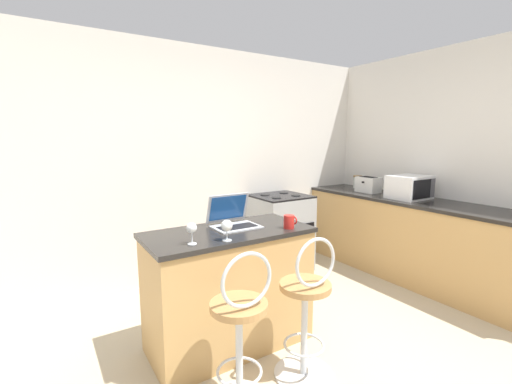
# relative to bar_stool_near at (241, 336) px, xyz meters

# --- Properties ---
(wall_back) EXTENTS (12.00, 0.06, 2.60)m
(wall_back) POSITION_rel_bar_stool_near_xyz_m (0.52, 2.03, 0.83)
(wall_back) COLOR silver
(wall_back) RESTS_ON ground_plane
(breakfast_bar) EXTENTS (1.24, 0.60, 0.92)m
(breakfast_bar) POSITION_rel_bar_stool_near_xyz_m (0.25, 0.61, -0.00)
(breakfast_bar) COLOR tan
(breakfast_bar) RESTS_ON ground_plane
(counter_right) EXTENTS (0.67, 2.80, 0.92)m
(counter_right) POSITION_rel_bar_stool_near_xyz_m (2.63, 0.61, -0.00)
(counter_right) COLOR tan
(counter_right) RESTS_ON ground_plane
(bar_stool_near) EXTENTS (0.40, 0.40, 1.00)m
(bar_stool_near) POSITION_rel_bar_stool_near_xyz_m (0.00, 0.00, 0.00)
(bar_stool_near) COLOR silver
(bar_stool_near) RESTS_ON ground_plane
(bar_stool_far) EXTENTS (0.40, 0.40, 1.00)m
(bar_stool_far) POSITION_rel_bar_stool_near_xyz_m (0.50, 0.00, 0.00)
(bar_stool_far) COLOR silver
(bar_stool_far) RESTS_ON ground_plane
(laptop) EXTENTS (0.35, 0.30, 0.25)m
(laptop) POSITION_rel_bar_stool_near_xyz_m (0.34, 0.71, 0.52)
(laptop) COLOR #B7BABF
(laptop) RESTS_ON breakfast_bar
(microwave) EXTENTS (0.44, 0.36, 0.26)m
(microwave) POSITION_rel_bar_stool_near_xyz_m (2.63, 0.72, 0.59)
(microwave) COLOR white
(microwave) RESTS_ON counter_right
(toaster) EXTENTS (0.20, 0.28, 0.20)m
(toaster) POSITION_rel_bar_stool_near_xyz_m (2.61, 1.27, 0.55)
(toaster) COLOR silver
(toaster) RESTS_ON counter_right
(stove_range) EXTENTS (0.64, 0.61, 0.93)m
(stove_range) POSITION_rel_bar_stool_near_xyz_m (1.52, 1.68, -0.00)
(stove_range) COLOR #9EA3A8
(stove_range) RESTS_ON ground_plane
(storage_jar) EXTENTS (0.12, 0.12, 0.17)m
(storage_jar) POSITION_rel_bar_stool_near_xyz_m (2.79, 1.60, 0.54)
(storage_jar) COLOR silver
(storage_jar) RESTS_ON counter_right
(wine_glass_tall) EXTENTS (0.07, 0.07, 0.14)m
(wine_glass_tall) POSITION_rel_bar_stool_near_xyz_m (-0.11, 0.44, 0.56)
(wine_glass_tall) COLOR silver
(wine_glass_tall) RESTS_ON breakfast_bar
(mug_red) EXTENTS (0.10, 0.08, 0.10)m
(mug_red) POSITION_rel_bar_stool_near_xyz_m (0.67, 0.42, 0.51)
(mug_red) COLOR red
(mug_red) RESTS_ON breakfast_bar
(wine_glass_short) EXTENTS (0.08, 0.08, 0.14)m
(wine_glass_short) POSITION_rel_bar_stool_near_xyz_m (0.12, 0.38, 0.56)
(wine_glass_short) COLOR silver
(wine_glass_short) RESTS_ON breakfast_bar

